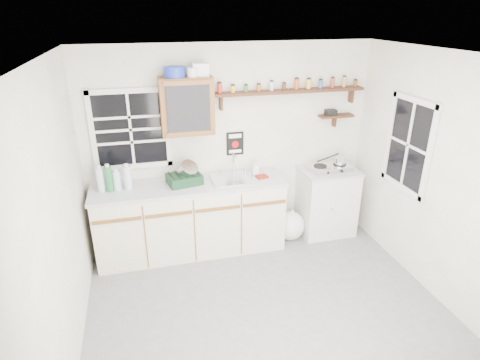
% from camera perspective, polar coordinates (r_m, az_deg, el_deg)
% --- Properties ---
extents(room, '(3.64, 3.24, 2.54)m').
position_cam_1_polar(room, '(3.65, 4.44, -2.78)').
color(room, '#5A5B5D').
rests_on(room, ground).
extents(main_cabinet, '(2.31, 0.63, 0.92)m').
position_cam_1_polar(main_cabinet, '(5.03, -6.96, -5.30)').
color(main_cabinet, beige).
rests_on(main_cabinet, floor).
extents(right_cabinet, '(0.73, 0.57, 0.91)m').
position_cam_1_polar(right_cabinet, '(5.54, 12.16, -2.91)').
color(right_cabinet, beige).
rests_on(right_cabinet, floor).
extents(sink, '(0.52, 0.44, 0.29)m').
position_cam_1_polar(sink, '(4.91, -1.02, 0.25)').
color(sink, silver).
rests_on(sink, main_cabinet).
extents(upper_cabinet, '(0.60, 0.32, 0.65)m').
position_cam_1_polar(upper_cabinet, '(4.68, -7.58, 10.42)').
color(upper_cabinet, '#5C3417').
rests_on(upper_cabinet, wall_back).
extents(upper_cabinet_clutter, '(0.49, 0.24, 0.14)m').
position_cam_1_polar(upper_cabinet_clutter, '(4.62, -7.80, 15.08)').
color(upper_cabinet_clutter, '#192FA5').
rests_on(upper_cabinet_clutter, upper_cabinet).
extents(spice_shelf, '(1.91, 0.18, 0.35)m').
position_cam_1_polar(spice_shelf, '(5.04, 7.16, 12.55)').
color(spice_shelf, black).
rests_on(spice_shelf, wall_back).
extents(secondary_shelf, '(0.45, 0.16, 0.24)m').
position_cam_1_polar(secondary_shelf, '(5.38, 13.27, 8.94)').
color(secondary_shelf, black).
rests_on(secondary_shelf, wall_back).
extents(warning_sign, '(0.22, 0.02, 0.30)m').
position_cam_1_polar(warning_sign, '(5.07, -0.71, 5.21)').
color(warning_sign, black).
rests_on(warning_sign, wall_back).
extents(window_back, '(0.93, 0.03, 0.98)m').
position_cam_1_polar(window_back, '(4.86, -15.30, 6.92)').
color(window_back, black).
rests_on(window_back, wall_back).
extents(window_right, '(0.03, 0.78, 1.08)m').
position_cam_1_polar(window_right, '(4.84, 22.85, 4.62)').
color(window_right, black).
rests_on(window_right, wall_back).
extents(water_bottles, '(0.39, 0.11, 0.33)m').
position_cam_1_polar(water_bottles, '(4.78, -17.55, 0.16)').
color(water_bottles, '#B0C5CE').
rests_on(water_bottles, main_cabinet).
extents(dish_rack, '(0.44, 0.36, 0.29)m').
position_cam_1_polar(dish_rack, '(4.80, -7.76, 0.54)').
color(dish_rack, black).
rests_on(dish_rack, main_cabinet).
extents(soap_bottle, '(0.09, 0.09, 0.18)m').
position_cam_1_polar(soap_bottle, '(5.03, 2.17, 1.81)').
color(soap_bottle, beige).
rests_on(soap_bottle, main_cabinet).
extents(rag, '(0.16, 0.14, 0.02)m').
position_cam_1_polar(rag, '(4.97, 3.12, 0.49)').
color(rag, maroon).
rests_on(rag, main_cabinet).
extents(hotplate, '(0.57, 0.34, 0.08)m').
position_cam_1_polar(hotplate, '(5.33, 12.65, 1.74)').
color(hotplate, silver).
rests_on(hotplate, right_cabinet).
extents(saucepan, '(0.34, 0.20, 0.15)m').
position_cam_1_polar(saucepan, '(5.36, 13.94, 2.65)').
color(saucepan, silver).
rests_on(saucepan, hotplate).
extents(trash_bag, '(0.40, 0.36, 0.46)m').
position_cam_1_polar(trash_bag, '(5.39, 7.17, -6.44)').
color(trash_bag, silver).
rests_on(trash_bag, floor).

